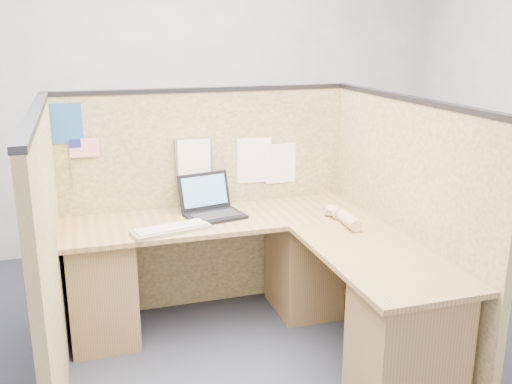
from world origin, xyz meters
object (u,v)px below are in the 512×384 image
object	(u,v)px
l_desk	(264,287)
keyboard	(171,229)
laptop	(212,205)
mouse	(332,213)

from	to	relation	value
l_desk	keyboard	bearing A→B (deg)	157.74
laptop	mouse	bearing A→B (deg)	-32.40
l_desk	laptop	xyz separation A→B (m)	(-0.20, 0.47, 0.40)
laptop	keyboard	bearing A→B (deg)	-152.50
keyboard	l_desk	bearing A→B (deg)	-35.60
keyboard	laptop	bearing A→B (deg)	26.08
laptop	keyboard	distance (m)	0.41
l_desk	mouse	distance (m)	0.67
l_desk	keyboard	size ratio (longest dim) A/B	3.94
l_desk	laptop	distance (m)	0.65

